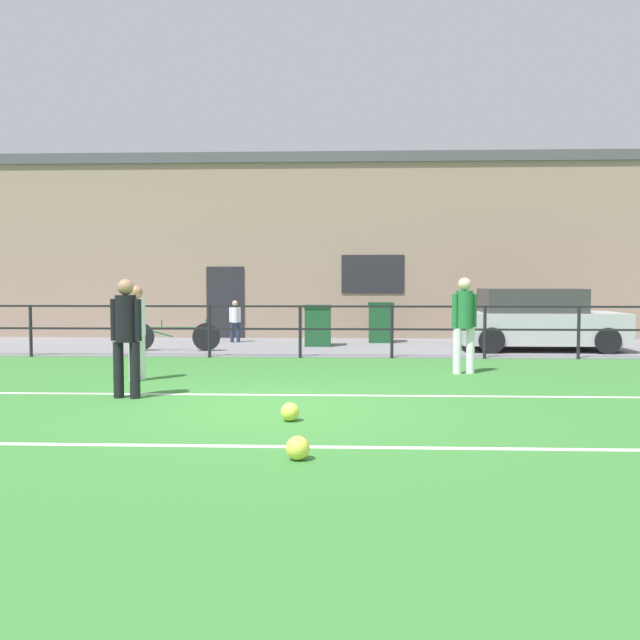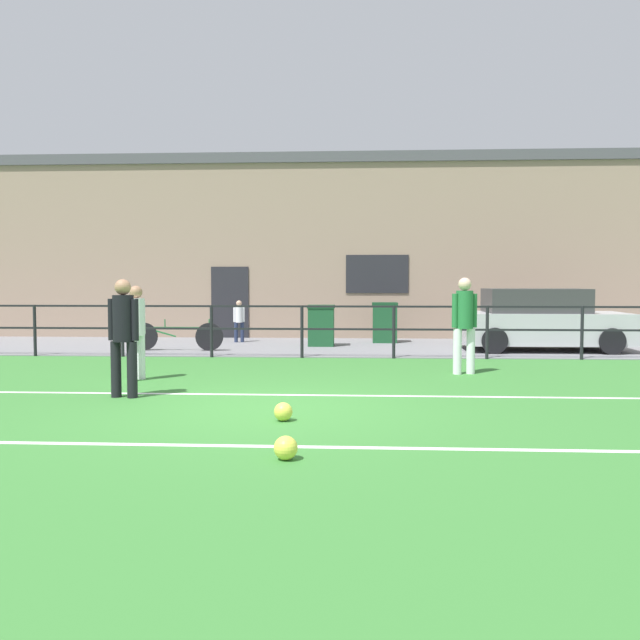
{
  "view_description": "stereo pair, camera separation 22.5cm",
  "coord_description": "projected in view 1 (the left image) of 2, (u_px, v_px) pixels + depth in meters",
  "views": [
    {
      "loc": [
        1.05,
        -8.89,
        1.68
      ],
      "look_at": [
        0.53,
        3.81,
        0.96
      ],
      "focal_mm": 38.5,
      "sensor_mm": 36.0,
      "label": 1
    },
    {
      "loc": [
        1.28,
        -8.88,
        1.68
      ],
      "look_at": [
        0.53,
        3.81,
        0.96
      ],
      "focal_mm": 38.5,
      "sensor_mm": 36.0,
      "label": 2
    }
  ],
  "objects": [
    {
      "name": "soccer_ball_match",
      "position": [
        290.0,
        412.0,
        8.2
      ],
      "size": [
        0.22,
        0.22,
        0.22
      ],
      "primitive_type": "sphere",
      "color": "#E5E04C",
      "rests_on": "ground"
    },
    {
      "name": "clubhouse_facade",
      "position": [
        314.0,
        248.0,
        21.03
      ],
      "size": [
        28.0,
        2.56,
        5.39
      ],
      "color": "gray",
      "rests_on": "ground"
    },
    {
      "name": "field_line_hash",
      "position": [
        244.0,
        446.0,
        6.96
      ],
      "size": [
        36.0,
        0.11,
        0.0
      ],
      "primitive_type": "cube",
      "color": "white",
      "rests_on": "ground"
    },
    {
      "name": "player_goalkeeper",
      "position": [
        126.0,
        331.0,
        9.78
      ],
      "size": [
        0.46,
        0.3,
        1.71
      ],
      "rotation": [
        0.0,
        0.0,
        6.13
      ],
      "color": "black",
      "rests_on": "ground"
    },
    {
      "name": "trash_bin_0",
      "position": [
        381.0,
        322.0,
        18.56
      ],
      "size": [
        0.68,
        0.58,
        1.08
      ],
      "color": "#194C28",
      "rests_on": "pavement_strip"
    },
    {
      "name": "player_striker",
      "position": [
        464.0,
        319.0,
        12.38
      ],
      "size": [
        0.46,
        0.3,
        1.74
      ],
      "rotation": [
        0.0,
        0.0,
        3.42
      ],
      "color": "white",
      "rests_on": "ground"
    },
    {
      "name": "bicycle_parked_0",
      "position": [
        173.0,
        336.0,
        16.3
      ],
      "size": [
        2.25,
        0.04,
        0.76
      ],
      "color": "black",
      "rests_on": "pavement_strip"
    },
    {
      "name": "player_winger",
      "position": [
        137.0,
        327.0,
        11.52
      ],
      "size": [
        0.28,
        0.42,
        1.6
      ],
      "rotation": [
        0.0,
        0.0,
        1.26
      ],
      "color": "white",
      "rests_on": "ground"
    },
    {
      "name": "parked_car_red",
      "position": [
        537.0,
        321.0,
        16.52
      ],
      "size": [
        3.85,
        1.94,
        1.48
      ],
      "color": "#B7B7BC",
      "rests_on": "pavement_strip"
    },
    {
      "name": "perimeter_fence",
      "position": [
        300.0,
        324.0,
        14.95
      ],
      "size": [
        36.07,
        0.07,
        1.15
      ],
      "color": "black",
      "rests_on": "ground"
    },
    {
      "name": "spectator_child",
      "position": [
        235.0,
        319.0,
        18.56
      ],
      "size": [
        0.3,
        0.2,
        1.14
      ],
      "rotation": [
        0.0,
        0.0,
        3.38
      ],
      "color": "#232D4C",
      "rests_on": "pavement_strip"
    },
    {
      "name": "soccer_ball_spare",
      "position": [
        298.0,
        448.0,
        6.42
      ],
      "size": [
        0.23,
        0.23,
        0.23
      ],
      "primitive_type": "sphere",
      "color": "#E5E04C",
      "rests_on": "ground"
    },
    {
      "name": "pavement_strip",
      "position": [
        307.0,
        347.0,
        17.49
      ],
      "size": [
        48.0,
        5.0,
        0.02
      ],
      "primitive_type": "cube",
      "color": "slate",
      "rests_on": "ground"
    },
    {
      "name": "ground",
      "position": [
        268.0,
        410.0,
        9.01
      ],
      "size": [
        60.0,
        44.0,
        0.04
      ],
      "primitive_type": "cube",
      "color": "#387A33"
    },
    {
      "name": "field_line_touchline",
      "position": [
        277.0,
        395.0,
        10.1
      ],
      "size": [
        36.0,
        0.11,
        0.0
      ],
      "primitive_type": "cube",
      "color": "white",
      "rests_on": "ground"
    },
    {
      "name": "trash_bin_1",
      "position": [
        318.0,
        325.0,
        17.52
      ],
      "size": [
        0.69,
        0.58,
        1.05
      ],
      "color": "#194C28",
      "rests_on": "pavement_strip"
    }
  ]
}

